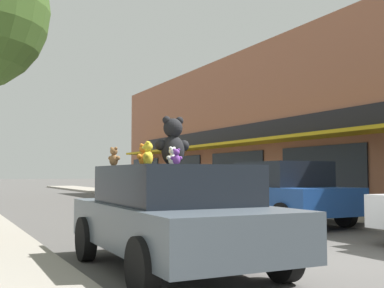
# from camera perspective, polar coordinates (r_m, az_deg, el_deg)

# --- Properties ---
(ground_plane) EXTENTS (260.00, 260.00, 0.00)m
(ground_plane) POSITION_cam_1_polar(r_m,az_deg,el_deg) (8.13, 16.22, -13.22)
(ground_plane) COLOR #514F4C
(plush_art_car) EXTENTS (2.18, 4.28, 1.50)m
(plush_art_car) POSITION_cam_1_polar(r_m,az_deg,el_deg) (7.01, -2.21, -8.31)
(plush_art_car) COLOR #4C5660
(plush_art_car) RESTS_ON ground_plane
(teddy_bear_giant) EXTENTS (0.56, 0.35, 0.76)m
(teddy_bear_giant) POSITION_cam_1_polar(r_m,az_deg,el_deg) (7.30, -2.29, 0.23)
(teddy_bear_giant) COLOR black
(teddy_bear_giant) RESTS_ON plush_art_car
(teddy_bear_yellow) EXTENTS (0.21, 0.26, 0.35)m
(teddy_bear_yellow) POSITION_cam_1_polar(r_m,az_deg,el_deg) (6.90, -5.26, -1.16)
(teddy_bear_yellow) COLOR yellow
(teddy_bear_yellow) RESTS_ON plush_art_car
(teddy_bear_red) EXTENTS (0.17, 0.16, 0.25)m
(teddy_bear_red) POSITION_cam_1_polar(r_m,az_deg,el_deg) (7.41, -5.22, -1.71)
(teddy_bear_red) COLOR red
(teddy_bear_red) RESTS_ON plush_art_car
(teddy_bear_purple) EXTENTS (0.17, 0.12, 0.23)m
(teddy_bear_purple) POSITION_cam_1_polar(r_m,az_deg,el_deg) (6.52, -1.85, -1.55)
(teddy_bear_purple) COLOR purple
(teddy_bear_purple) RESTS_ON plush_art_car
(teddy_bear_white) EXTENTS (0.21, 0.15, 0.28)m
(teddy_bear_white) POSITION_cam_1_polar(r_m,az_deg,el_deg) (7.07, -2.36, -1.49)
(teddy_bear_white) COLOR white
(teddy_bear_white) RESTS_ON plush_art_car
(teddy_bear_orange) EXTENTS (0.24, 0.19, 0.33)m
(teddy_bear_orange) POSITION_cam_1_polar(r_m,az_deg,el_deg) (7.12, -5.79, -1.31)
(teddy_bear_orange) COLOR orange
(teddy_bear_orange) RESTS_ON plush_art_car
(teddy_bear_brown) EXTENTS (0.19, 0.22, 0.30)m
(teddy_bear_brown) POSITION_cam_1_polar(r_m,az_deg,el_deg) (7.53, -9.25, -1.51)
(teddy_bear_brown) COLOR olive
(teddy_bear_brown) RESTS_ON plush_art_car
(parked_car_far_center) EXTENTS (2.23, 4.11, 1.71)m
(parked_car_far_center) POSITION_cam_1_polar(r_m,az_deg,el_deg) (13.46, 10.74, -5.65)
(parked_car_far_center) COLOR #1E4793
(parked_car_far_center) RESTS_ON ground_plane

